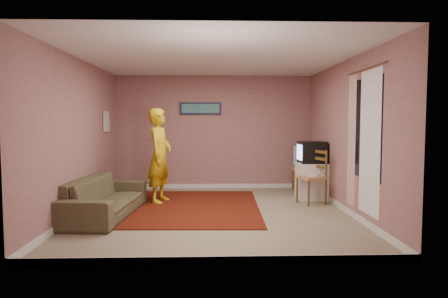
{
  "coord_description": "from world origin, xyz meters",
  "views": [
    {
      "loc": [
        -0.05,
        -6.72,
        1.56
      ],
      "look_at": [
        0.18,
        0.6,
        1.05
      ],
      "focal_mm": 32.0,
      "sensor_mm": 36.0,
      "label": 1
    }
  ],
  "objects_px": {
    "tv_cabinet": "(312,181)",
    "person": "(160,156)",
    "chair_b": "(312,171)",
    "sofa": "(105,197)",
    "chair_a": "(302,164)",
    "crt_tv": "(312,152)"
  },
  "relations": [
    {
      "from": "person",
      "to": "chair_a",
      "type": "bearing_deg",
      "value": -53.48
    },
    {
      "from": "chair_b",
      "to": "sofa",
      "type": "height_order",
      "value": "chair_b"
    },
    {
      "from": "sofa",
      "to": "crt_tv",
      "type": "bearing_deg",
      "value": -66.24
    },
    {
      "from": "sofa",
      "to": "person",
      "type": "bearing_deg",
      "value": -30.38
    },
    {
      "from": "chair_a",
      "to": "chair_b",
      "type": "distance_m",
      "value": 1.51
    },
    {
      "from": "chair_a",
      "to": "chair_b",
      "type": "relative_size",
      "value": 0.91
    },
    {
      "from": "tv_cabinet",
      "to": "crt_tv",
      "type": "distance_m",
      "value": 0.58
    },
    {
      "from": "chair_a",
      "to": "chair_b",
      "type": "bearing_deg",
      "value": -88.35
    },
    {
      "from": "chair_a",
      "to": "crt_tv",
      "type": "bearing_deg",
      "value": -85.17
    },
    {
      "from": "tv_cabinet",
      "to": "person",
      "type": "relative_size",
      "value": 0.4
    },
    {
      "from": "sofa",
      "to": "tv_cabinet",
      "type": "bearing_deg",
      "value": -66.26
    },
    {
      "from": "chair_b",
      "to": "sofa",
      "type": "distance_m",
      "value": 3.76
    },
    {
      "from": "person",
      "to": "crt_tv",
      "type": "bearing_deg",
      "value": -72.35
    },
    {
      "from": "crt_tv",
      "to": "person",
      "type": "distance_m",
      "value": 2.99
    },
    {
      "from": "crt_tv",
      "to": "sofa",
      "type": "distance_m",
      "value": 4.02
    },
    {
      "from": "chair_a",
      "to": "person",
      "type": "distance_m",
      "value": 3.31
    },
    {
      "from": "person",
      "to": "tv_cabinet",
      "type": "bearing_deg",
      "value": -72.35
    },
    {
      "from": "crt_tv",
      "to": "chair_b",
      "type": "height_order",
      "value": "crt_tv"
    },
    {
      "from": "chair_b",
      "to": "sofa",
      "type": "relative_size",
      "value": 0.27
    },
    {
      "from": "crt_tv",
      "to": "chair_a",
      "type": "relative_size",
      "value": 0.98
    },
    {
      "from": "person",
      "to": "sofa",
      "type": "bearing_deg",
      "value": 158.75
    },
    {
      "from": "crt_tv",
      "to": "person",
      "type": "xyz_separation_m",
      "value": [
        -2.98,
        -0.22,
        -0.04
      ]
    }
  ]
}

